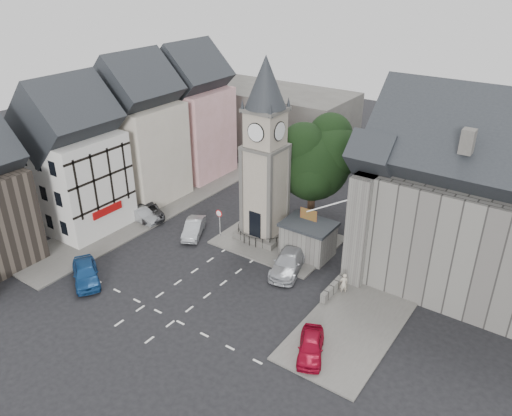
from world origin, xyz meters
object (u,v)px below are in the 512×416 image
Objects in this scene: clock_tower at (265,153)px; stone_shelter at (308,239)px; car_west_blue at (86,273)px; pedestrian at (344,283)px; car_east_red at (311,346)px.

stone_shelter is (4.80, -0.49, -6.57)m from clock_tower.
car_west_blue is 20.11m from pedestrian.
pedestrian is at bearing 75.30° from car_east_red.
stone_shelter is at bearing -77.51° from pedestrian.
clock_tower is 3.50× the size of car_west_blue.
car_west_blue is at bearing -118.24° from clock_tower.
clock_tower is 17.26m from car_east_red.
clock_tower is 17.49m from car_west_blue.
pedestrian is at bearing -33.38° from stone_shelter.
car_west_blue reaches higher than car_east_red.
car_east_red is at bearing -48.05° from car_west_blue.
stone_shelter reaches higher than car_east_red.
clock_tower is at bearing 110.85° from car_east_red.
pedestrian reaches higher than car_west_blue.
clock_tower is at bearing 4.51° from car_west_blue.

